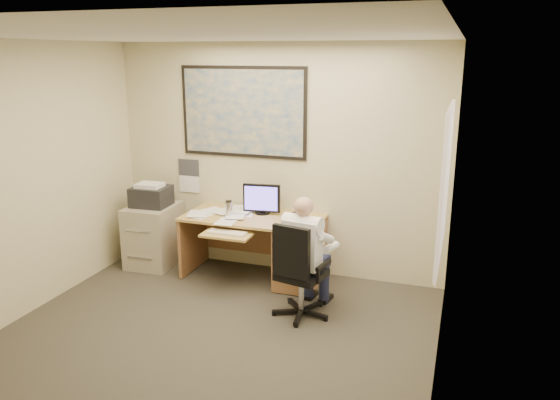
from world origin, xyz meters
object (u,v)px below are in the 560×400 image
(office_chair, at_px, (301,290))
(person, at_px, (303,257))
(desk, at_px, (280,244))
(filing_cabinet, at_px, (153,230))

(office_chair, distance_m, person, 0.33)
(desk, xyz_separation_m, person, (0.48, -0.72, 0.17))
(desk, height_order, person, person)
(desk, bearing_deg, filing_cabinet, -179.07)
(filing_cabinet, xyz_separation_m, person, (2.14, -0.69, 0.16))
(office_chair, bearing_deg, filing_cabinet, 172.42)
(desk, distance_m, person, 0.88)
(filing_cabinet, bearing_deg, person, -21.01)
(filing_cabinet, bearing_deg, desk, -2.14)
(filing_cabinet, relative_size, person, 0.85)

